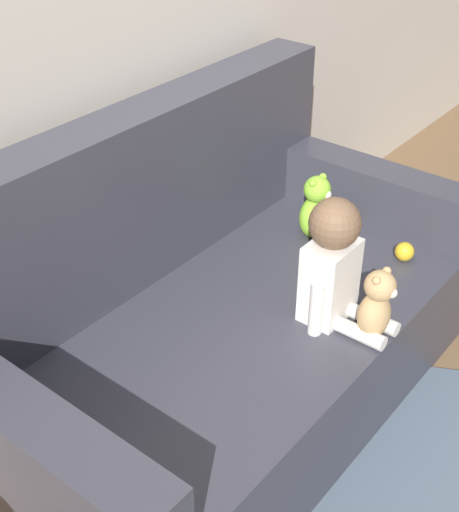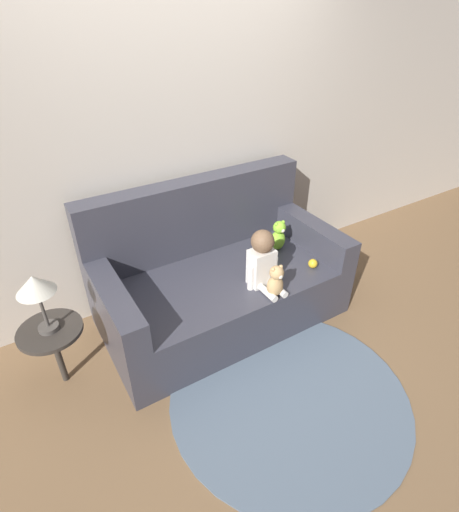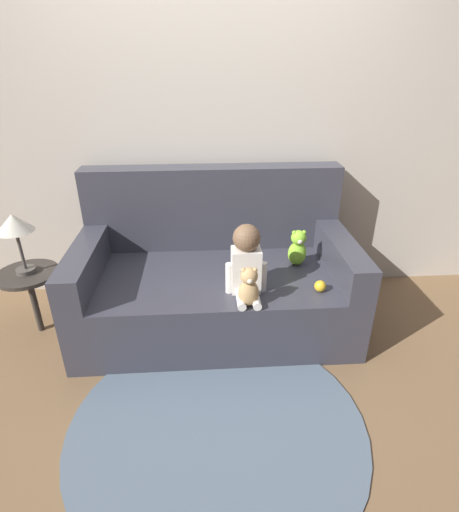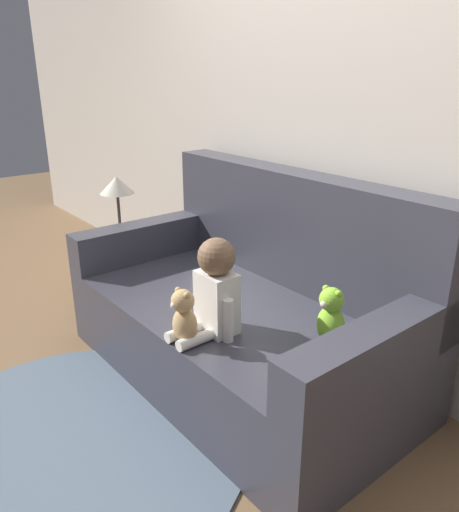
# 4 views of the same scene
# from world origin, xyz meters

# --- Properties ---
(ground_plane) EXTENTS (12.00, 12.00, 0.00)m
(ground_plane) POSITION_xyz_m (0.00, 0.00, 0.00)
(ground_plane) COLOR brown
(wall_back) EXTENTS (8.00, 0.05, 2.60)m
(wall_back) POSITION_xyz_m (0.00, 0.57, 1.30)
(wall_back) COLOR beige
(wall_back) RESTS_ON ground_plane
(couch) EXTENTS (1.79, 0.97, 1.01)m
(couch) POSITION_xyz_m (0.00, 0.08, 0.33)
(couch) COLOR #383842
(couch) RESTS_ON ground_plane
(person_baby) EXTENTS (0.25, 0.31, 0.43)m
(person_baby) POSITION_xyz_m (0.17, -0.26, 0.62)
(person_baby) COLOR white
(person_baby) RESTS_ON couch
(teddy_bear_brown) EXTENTS (0.12, 0.11, 0.24)m
(teddy_bear_brown) POSITION_xyz_m (0.17, -0.42, 0.54)
(teddy_bear_brown) COLOR tan
(teddy_bear_brown) RESTS_ON couch
(plush_toy_side) EXTENTS (0.12, 0.12, 0.25)m
(plush_toy_side) POSITION_xyz_m (0.55, 0.05, 0.55)
(plush_toy_side) COLOR #8CD133
(plush_toy_side) RESTS_ON couch
(toy_ball) EXTENTS (0.07, 0.07, 0.07)m
(toy_ball) POSITION_xyz_m (0.62, -0.30, 0.46)
(toy_ball) COLOR gold
(toy_ball) RESTS_ON couch
(floor_rug) EXTENTS (1.51, 1.51, 0.01)m
(floor_rug) POSITION_xyz_m (-0.03, -0.88, 0.01)
(floor_rug) COLOR slate
(floor_rug) RESTS_ON ground_plane
(side_table) EXTENTS (0.39, 0.39, 0.85)m
(side_table) POSITION_xyz_m (-1.21, 0.00, 0.61)
(side_table) COLOR #332D28
(side_table) RESTS_ON ground_plane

